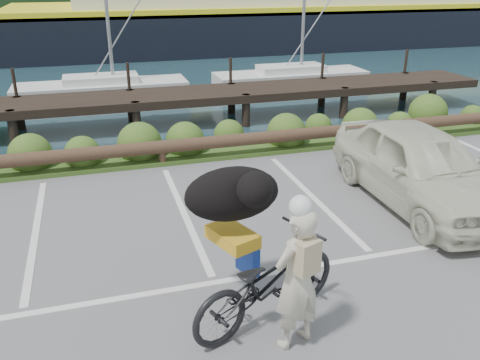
% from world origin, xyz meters
% --- Properties ---
extents(ground, '(72.00, 72.00, 0.00)m').
position_xyz_m(ground, '(0.00, 0.00, 0.00)').
color(ground, '#59595C').
extents(harbor_backdrop, '(170.00, 160.00, 30.00)m').
position_xyz_m(harbor_backdrop, '(0.39, 78.47, -0.00)').
color(harbor_backdrop, '#19333C').
rests_on(harbor_backdrop, ground).
extents(vegetation_strip, '(34.00, 1.60, 0.10)m').
position_xyz_m(vegetation_strip, '(0.00, 5.30, 0.05)').
color(vegetation_strip, '#3D5B21').
rests_on(vegetation_strip, ground).
extents(log_rail, '(32.00, 0.30, 0.60)m').
position_xyz_m(log_rail, '(0.00, 4.60, 0.00)').
color(log_rail, '#443021').
rests_on(log_rail, ground).
extents(bicycle, '(2.37, 1.53, 1.18)m').
position_xyz_m(bicycle, '(0.43, -1.41, 0.59)').
color(bicycle, black).
rests_on(bicycle, ground).
extents(cyclist, '(0.77, 0.64, 1.80)m').
position_xyz_m(cyclist, '(0.62, -1.90, 0.90)').
color(cyclist, beige).
rests_on(cyclist, ground).
extents(dog, '(1.02, 1.39, 0.72)m').
position_xyz_m(dog, '(0.18, -0.74, 1.54)').
color(dog, black).
rests_on(dog, bicycle).
extents(parked_car, '(1.87, 4.47, 1.51)m').
position_xyz_m(parked_car, '(4.40, 1.17, 0.76)').
color(parked_car, beige).
rests_on(parked_car, ground).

